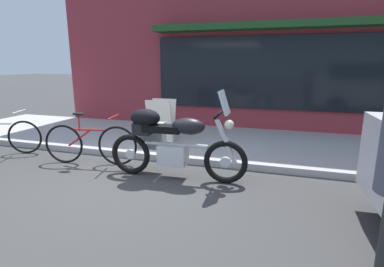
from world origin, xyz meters
The scene contains 4 objects.
ground_plane centered at (0.00, 0.00, 0.00)m, with size 80.00×80.00×0.00m, color #3A3A3A.
touring_motorcycle centered at (0.61, 0.63, 0.61)m, with size 2.24×0.63×1.41m.
parked_bicycle centered at (-0.98, 0.80, 0.39)m, with size 1.70×0.50×0.95m.
sandwich_board_sign centered at (-0.21, 2.25, 0.58)m, with size 0.55×0.41×0.92m.
Camera 1 is at (2.32, -3.64, 1.79)m, focal length 28.17 mm.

